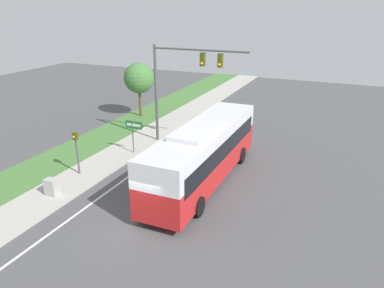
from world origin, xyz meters
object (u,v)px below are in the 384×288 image
(street_sign, at_px, (133,130))
(utility_cabinet, at_px, (52,187))
(bus, at_px, (204,151))
(pedestrian_signal, at_px, (76,146))
(signal_gantry, at_px, (181,76))

(street_sign, xyz_separation_m, utility_cabinet, (-0.78, -7.16, -1.20))
(bus, relative_size, street_sign, 4.77)
(bus, bearing_deg, utility_cabinet, -143.59)
(pedestrian_signal, height_order, street_sign, pedestrian_signal)
(signal_gantry, relative_size, street_sign, 2.94)
(bus, distance_m, street_sign, 6.46)
(bus, bearing_deg, signal_gantry, 127.26)
(bus, distance_m, utility_cabinet, 8.68)
(pedestrian_signal, bearing_deg, utility_cabinet, -79.68)
(signal_gantry, distance_m, pedestrian_signal, 8.82)
(bus, xyz_separation_m, utility_cabinet, (-6.89, -5.08, -1.41))
(bus, height_order, pedestrian_signal, bus)
(street_sign, bearing_deg, signal_gantry, 53.98)
(signal_gantry, height_order, utility_cabinet, signal_gantry)
(signal_gantry, height_order, street_sign, signal_gantry)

